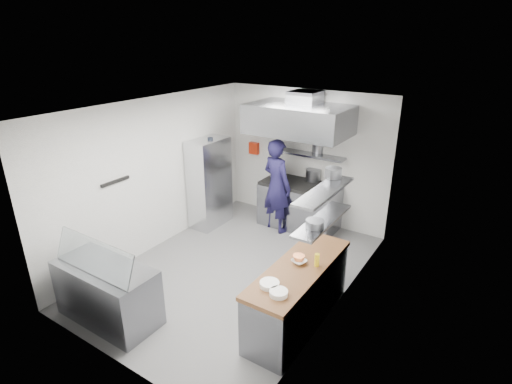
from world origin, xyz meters
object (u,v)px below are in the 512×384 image
Objects in this scene: wire_rack at (210,183)px; gas_range at (299,206)px; display_case at (108,293)px; chef at (277,186)px.

gas_range is at bearing 29.24° from wire_rack.
display_case is at bearing -102.28° from gas_range.
wire_rack is (-1.63, -0.91, 0.48)m from gas_range.
chef reaches higher than gas_range.
gas_range is 1.07× the size of display_case.
wire_rack reaches higher than display_case.
gas_range is 0.72m from chef.
display_case is (-0.57, -3.71, -0.54)m from chef.
chef is 1.29× the size of display_case.
chef is (-0.33, -0.39, 0.51)m from gas_range.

